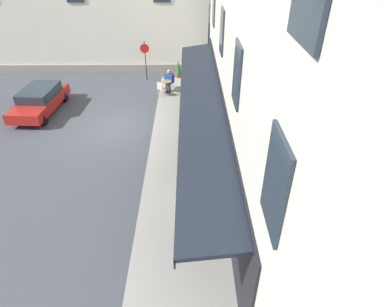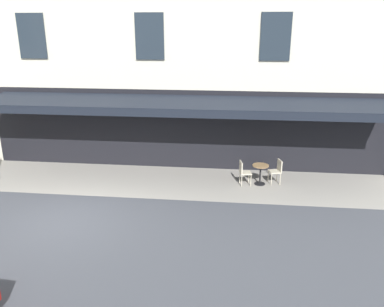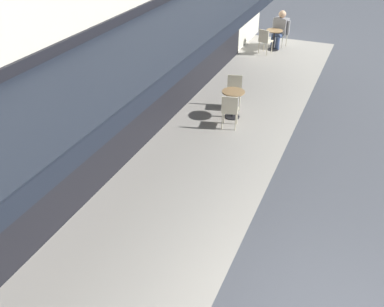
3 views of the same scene
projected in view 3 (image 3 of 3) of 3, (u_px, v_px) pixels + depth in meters
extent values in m
cube|color=gray|center=(197.00, 169.00, 9.64)|extent=(20.50, 3.20, 0.01)
cube|color=black|center=(123.00, 95.00, 9.13)|extent=(16.00, 0.06, 3.20)
cube|color=black|center=(155.00, 40.00, 8.21)|extent=(15.00, 1.70, 0.36)
cube|color=black|center=(196.00, 58.00, 8.05)|extent=(15.00, 0.04, 0.28)
cylinder|color=black|center=(273.00, 50.00, 16.58)|extent=(0.40, 0.40, 0.03)
cylinder|color=black|center=(274.00, 40.00, 16.40)|extent=(0.06, 0.06, 0.72)
cylinder|color=#99754C|center=(275.00, 30.00, 16.21)|extent=(0.60, 0.60, 0.03)
cylinder|color=beige|center=(274.00, 41.00, 16.82)|extent=(0.03, 0.03, 0.45)
cylinder|color=beige|center=(282.00, 42.00, 16.64)|extent=(0.03, 0.03, 0.45)
cylinder|color=beige|center=(279.00, 39.00, 17.04)|extent=(0.03, 0.03, 0.45)
cylinder|color=beige|center=(286.00, 40.00, 16.87)|extent=(0.03, 0.03, 0.45)
cube|color=beige|center=(281.00, 34.00, 16.71)|extent=(0.49, 0.49, 0.04)
cube|color=beige|center=(284.00, 27.00, 16.71)|extent=(0.15, 0.40, 0.42)
cylinder|color=beige|center=(272.00, 47.00, 16.13)|extent=(0.03, 0.03, 0.45)
cylinder|color=beige|center=(264.00, 46.00, 16.32)|extent=(0.03, 0.03, 0.45)
cylinder|color=beige|center=(267.00, 50.00, 15.91)|extent=(0.03, 0.03, 0.45)
cylinder|color=beige|center=(259.00, 48.00, 16.10)|extent=(0.03, 0.03, 0.45)
cube|color=beige|center=(266.00, 41.00, 15.99)|extent=(0.50, 0.50, 0.04)
cube|color=beige|center=(264.00, 36.00, 15.75)|extent=(0.16, 0.39, 0.42)
cylinder|color=black|center=(232.00, 117.00, 11.79)|extent=(0.40, 0.40, 0.03)
cylinder|color=black|center=(233.00, 105.00, 11.61)|extent=(0.06, 0.06, 0.72)
cylinder|color=#99754C|center=(233.00, 92.00, 11.42)|extent=(0.60, 0.60, 0.03)
cylinder|color=beige|center=(237.00, 116.00, 11.34)|extent=(0.03, 0.03, 0.45)
cylinder|color=beige|center=(224.00, 115.00, 11.40)|extent=(0.03, 0.03, 0.45)
cylinder|color=beige|center=(236.00, 122.00, 11.05)|extent=(0.03, 0.03, 0.45)
cylinder|color=beige|center=(222.00, 121.00, 11.11)|extent=(0.03, 0.03, 0.45)
cube|color=beige|center=(230.00, 110.00, 11.10)|extent=(0.47, 0.47, 0.04)
cube|color=beige|center=(230.00, 105.00, 10.83)|extent=(0.12, 0.40, 0.42)
cylinder|color=beige|center=(227.00, 103.00, 12.03)|extent=(0.03, 0.03, 0.45)
cylinder|color=beige|center=(239.00, 104.00, 11.99)|extent=(0.03, 0.03, 0.45)
cylinder|color=beige|center=(228.00, 98.00, 12.31)|extent=(0.03, 0.03, 0.45)
cylinder|color=beige|center=(240.00, 99.00, 12.27)|extent=(0.03, 0.03, 0.45)
cube|color=beige|center=(234.00, 93.00, 12.02)|extent=(0.49, 0.49, 0.04)
cube|color=beige|center=(235.00, 82.00, 12.05)|extent=(0.14, 0.40, 0.42)
cylinder|color=navy|center=(273.00, 42.00, 16.61)|extent=(0.16, 0.16, 0.47)
cylinder|color=navy|center=(276.00, 35.00, 16.60)|extent=(0.39, 0.26, 0.17)
cylinder|color=navy|center=(277.00, 43.00, 16.50)|extent=(0.16, 0.16, 0.47)
cylinder|color=navy|center=(280.00, 36.00, 16.49)|extent=(0.39, 0.26, 0.17)
cube|color=gray|center=(281.00, 26.00, 16.50)|extent=(0.41, 0.56, 0.61)
sphere|color=tan|center=(282.00, 14.00, 16.28)|extent=(0.27, 0.27, 0.27)
cylinder|color=gray|center=(274.00, 25.00, 16.67)|extent=(0.11, 0.11, 0.54)
cylinder|color=gray|center=(288.00, 28.00, 16.35)|extent=(0.11, 0.11, 0.54)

